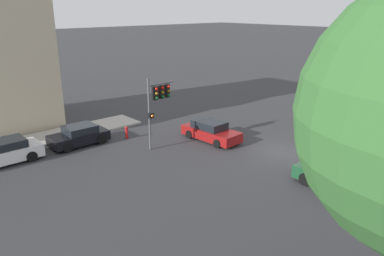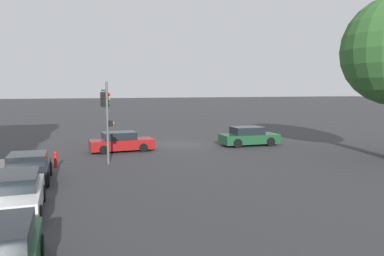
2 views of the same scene
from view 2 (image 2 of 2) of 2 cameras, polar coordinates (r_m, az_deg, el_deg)
name	(u,v)px [view 2 (image 2 of 2)]	position (r m, az deg, el deg)	size (l,w,h in m)	color
ground_plane	(179,144)	(30.19, -2.04, -2.46)	(300.00, 300.00, 0.00)	#333335
traffic_signal	(106,105)	(23.15, -12.99, 3.37)	(0.65, 2.26, 4.85)	#515456
crossing_car_0	(121,142)	(27.13, -10.75, -2.13)	(4.51, 2.04, 1.39)	maroon
crossing_car_1	(249,137)	(29.71, 8.62, -1.30)	(4.52, 2.07, 1.48)	#194728
parked_car_0	(28,169)	(19.63, -23.74, -5.67)	(2.05, 3.93, 1.35)	black
parked_car_1	(13,195)	(14.86, -25.67, -9.25)	(2.09, 4.45, 1.45)	silver
fire_hydrant	(56,159)	(22.64, -20.08, -4.44)	(0.22, 0.22, 0.92)	red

